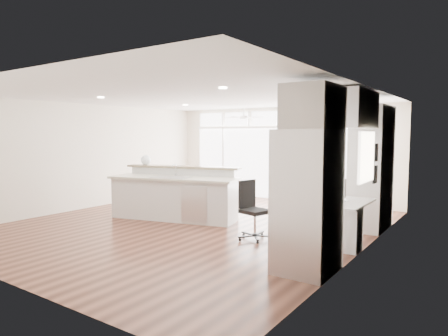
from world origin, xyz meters
The scene contains 23 objects.
floor centered at (0.00, 0.00, -0.01)m, with size 7.00×8.00×0.02m, color #3F1D13.
ceiling centered at (0.00, 0.00, 2.70)m, with size 7.00×8.00×0.02m, color white.
wall_back centered at (0.00, 4.00, 1.35)m, with size 7.00×0.04×2.70m, color white.
wall_left centered at (-3.50, 0.00, 1.35)m, with size 0.04×8.00×2.70m, color white.
wall_right centered at (3.50, 0.00, 1.35)m, with size 0.04×8.00×2.70m, color white.
glass_wall centered at (0.00, 3.94, 1.05)m, with size 5.80×0.06×2.08m, color silver.
transom_row centered at (0.00, 3.94, 2.38)m, with size 5.90×0.06×0.40m, color silver.
desk_window centered at (3.46, 0.30, 1.55)m, with size 0.04×0.85×0.85m, color silver.
ceiling_fan centered at (-0.50, 2.80, 2.48)m, with size 1.16×1.16×0.32m, color white.
recessed_lights centered at (0.00, 0.20, 2.68)m, with size 3.40×3.00×0.02m, color beige.
oven_cabinet centered at (3.17, 1.80, 1.25)m, with size 0.64×1.20×2.50m, color silver.
desk_nook centered at (3.13, 0.30, 0.38)m, with size 0.72×1.30×0.76m, color silver.
upper_cabinets centered at (3.17, 0.30, 2.35)m, with size 0.64×1.30×0.64m, color silver.
refrigerator centered at (3.11, -1.35, 1.00)m, with size 0.76×0.90×2.00m, color silver.
fridge_cabinet centered at (3.17, -1.35, 2.30)m, with size 0.64×0.90×0.60m, color silver.
framed_photos centered at (3.46, 0.92, 1.40)m, with size 0.06×0.22×0.80m, color black.
kitchen_island centered at (-0.73, 0.16, 0.59)m, with size 2.96×1.12×1.18m, color silver.
rug centered at (2.09, 0.36, 0.01)m, with size 0.81×0.59×0.01m, color #3D2113.
office_chair centered at (1.67, -0.32, 0.54)m, with size 0.56×0.51×1.07m, color black.
fishbowl centered at (-1.75, 0.31, 1.30)m, with size 0.24×0.24×0.24m, color white.
monitor centered at (3.05, 0.30, 0.96)m, with size 0.08×0.48×0.40m, color black.
keyboard centered at (2.88, 0.30, 0.77)m, with size 0.12×0.33×0.02m, color white.
potted_plant centered at (3.17, 1.80, 2.62)m, with size 0.27×0.30×0.24m, color #325424.
Camera 1 is at (5.27, -6.56, 1.95)m, focal length 32.00 mm.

